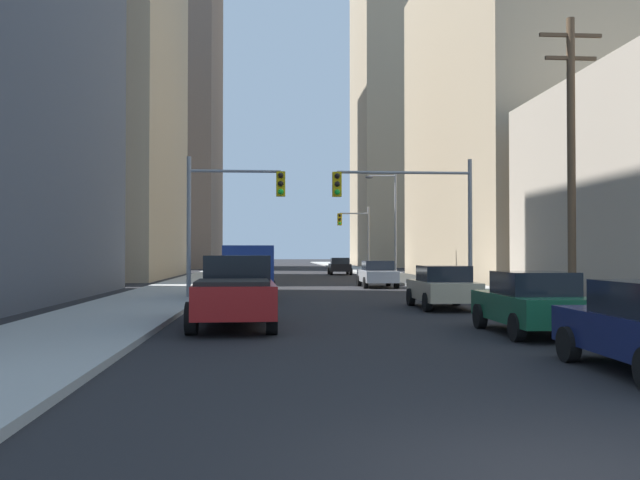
# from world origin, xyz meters

# --- Properties ---
(sidewalk_left) EXTENTS (3.99, 160.00, 0.15)m
(sidewalk_left) POSITION_xyz_m (-7.38, 50.00, 0.07)
(sidewalk_left) COLOR #9E9E99
(sidewalk_left) RESTS_ON ground
(sidewalk_right) EXTENTS (3.99, 160.00, 0.15)m
(sidewalk_right) POSITION_xyz_m (7.38, 50.00, 0.07)
(sidewalk_right) COLOR #9E9E99
(sidewalk_right) RESTS_ON ground
(pickup_truck_red) EXTENTS (2.20, 5.47, 1.90)m
(pickup_truck_red) POSITION_xyz_m (-3.52, 12.94, 0.93)
(pickup_truck_red) COLOR maroon
(pickup_truck_red) RESTS_ON ground
(cargo_van_blue) EXTENTS (2.16, 5.22, 2.26)m
(cargo_van_blue) POSITION_xyz_m (-3.45, 23.64, 1.29)
(cargo_van_blue) COLOR navy
(cargo_van_blue) RESTS_ON ground
(sedan_green) EXTENTS (1.95, 4.22, 1.52)m
(sedan_green) POSITION_xyz_m (3.73, 10.63, 0.77)
(sedan_green) COLOR #195938
(sedan_green) RESTS_ON ground
(sedan_beige) EXTENTS (1.95, 4.22, 1.52)m
(sedan_beige) POSITION_xyz_m (3.50, 18.36, 0.77)
(sedan_beige) COLOR #C6B793
(sedan_beige) RESTS_ON ground
(sedan_silver) EXTENTS (1.95, 4.20, 1.52)m
(sedan_silver) POSITION_xyz_m (3.50, 33.21, 0.77)
(sedan_silver) COLOR #B7BABF
(sedan_silver) RESTS_ON ground
(sedan_black) EXTENTS (1.95, 4.25, 1.52)m
(sedan_black) POSITION_xyz_m (3.65, 55.81, 0.77)
(sedan_black) COLOR black
(sedan_black) RESTS_ON ground
(traffic_signal_near_left) EXTENTS (4.11, 0.44, 6.00)m
(traffic_signal_near_left) POSITION_xyz_m (-4.23, 23.35, 4.06)
(traffic_signal_near_left) COLOR gray
(traffic_signal_near_left) RESTS_ON ground
(traffic_signal_near_right) EXTENTS (6.04, 0.44, 6.00)m
(traffic_signal_near_right) POSITION_xyz_m (3.32, 23.35, 4.14)
(traffic_signal_near_right) COLOR gray
(traffic_signal_near_right) RESTS_ON ground
(traffic_signal_far_right) EXTENTS (2.82, 0.44, 6.00)m
(traffic_signal_far_right) POSITION_xyz_m (4.83, 53.94, 3.99)
(traffic_signal_far_right) COLOR gray
(traffic_signal_far_right) RESTS_ON ground
(utility_pole_right) EXTENTS (2.20, 0.28, 10.11)m
(utility_pole_right) POSITION_xyz_m (7.78, 17.37, 5.33)
(utility_pole_right) COLOR brown
(utility_pole_right) RESTS_ON ground
(street_lamp_right) EXTENTS (2.20, 0.32, 7.50)m
(street_lamp_right) POSITION_xyz_m (5.75, 41.48, 4.52)
(street_lamp_right) COLOR gray
(street_lamp_right) RESTS_ON ground
(building_left_mid_office) EXTENTS (23.55, 20.66, 27.39)m
(building_left_mid_office) POSITION_xyz_m (-22.23, 50.03, 13.70)
(building_left_mid_office) COLOR tan
(building_left_mid_office) RESTS_ON ground
(building_left_far_tower) EXTENTS (20.98, 20.30, 50.51)m
(building_left_far_tower) POSITION_xyz_m (-20.10, 86.80, 25.25)
(building_left_far_tower) COLOR #66564C
(building_left_far_tower) RESTS_ON ground
(building_right_mid_block) EXTENTS (18.09, 26.23, 25.19)m
(building_right_mid_block) POSITION_xyz_m (19.12, 45.26, 12.60)
(building_right_mid_block) COLOR tan
(building_right_mid_block) RESTS_ON ground
(building_right_far_highrise) EXTENTS (22.23, 19.06, 62.05)m
(building_right_far_highrise) POSITION_xyz_m (21.02, 91.96, 31.02)
(building_right_far_highrise) COLOR tan
(building_right_far_highrise) RESTS_ON ground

